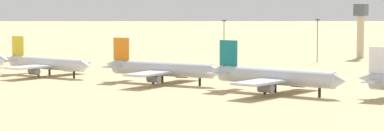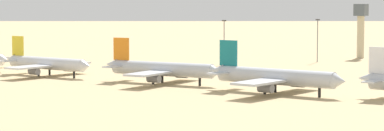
% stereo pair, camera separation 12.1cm
% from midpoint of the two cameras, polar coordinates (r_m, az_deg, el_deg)
% --- Properties ---
extents(ground, '(4000.00, 4000.00, 0.00)m').
position_cam_midpoint_polar(ground, '(243.95, -3.20, -1.44)').
color(ground, tan).
extents(parked_jet_yellow_1, '(40.46, 34.02, 13.37)m').
position_cam_midpoint_polar(parked_jet_yellow_1, '(278.55, -10.31, 0.15)').
color(parked_jet_yellow_1, silver).
rests_on(parked_jet_yellow_1, ground).
extents(parked_jet_orange_2, '(42.40, 35.68, 14.00)m').
position_cam_midpoint_polar(parked_jet_orange_2, '(249.25, -2.20, -0.25)').
color(parked_jet_orange_2, silver).
rests_on(parked_jet_orange_2, ground).
extents(parked_jet_teal_3, '(43.69, 36.81, 14.43)m').
position_cam_midpoint_polar(parked_jet_teal_3, '(223.51, 5.87, -0.80)').
color(parked_jet_teal_3, silver).
rests_on(parked_jet_teal_3, ground).
extents(control_tower, '(5.20, 5.20, 24.31)m').
position_cam_midpoint_polar(control_tower, '(367.84, 11.93, 2.81)').
color(control_tower, '#C6B793').
rests_on(control_tower, ground).
extents(light_pole_west, '(1.80, 0.50, 18.09)m').
position_cam_midpoint_polar(light_pole_west, '(339.44, 8.93, 1.96)').
color(light_pole_west, '#59595E').
rests_on(light_pole_west, ground).
extents(light_pole_mid, '(1.80, 0.50, 18.05)m').
position_cam_midpoint_polar(light_pole_mid, '(321.97, 2.31, 1.87)').
color(light_pole_mid, '#59595E').
rests_on(light_pole_mid, ground).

